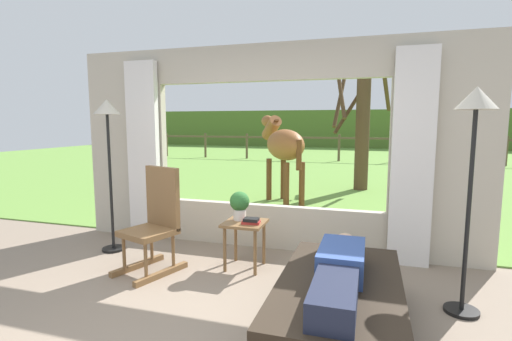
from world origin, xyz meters
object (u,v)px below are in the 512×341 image
reclining_person (340,270)px  floor_lamp_left (108,129)px  rocking_chair (155,221)px  pasture_tree (361,128)px  recliner_sofa (339,306)px  side_table (245,230)px  horse (283,145)px  potted_plant (240,204)px  floor_lamp_right (474,133)px  book_stack (251,221)px

reclining_person → floor_lamp_left: size_ratio=0.76×
rocking_chair → pasture_tree: (1.96, 5.71, 0.92)m
recliner_sofa → floor_lamp_left: floor_lamp_left is taller
side_table → horse: (-0.35, 3.40, 0.73)m
potted_plant → floor_lamp_right: floor_lamp_right is taller
potted_plant → pasture_tree: pasture_tree is taller
book_stack → horse: bearing=97.3°
recliner_sofa → horse: size_ratio=0.98×
floor_lamp_right → horse: (-2.42, 3.81, -0.36)m
side_table → pasture_tree: (1.05, 5.38, 1.04)m
book_stack → floor_lamp_left: 2.10m
side_table → potted_plant: potted_plant is taller
recliner_sofa → floor_lamp_left: bearing=158.9°
rocking_chair → pasture_tree: bearing=90.1°
recliner_sofa → book_stack: size_ratio=8.27×
book_stack → pasture_tree: bearing=80.0°
recliner_sofa → rocking_chair: rocking_chair is taller
potted_plant → horse: (-0.27, 3.34, 0.45)m
recliner_sofa → potted_plant: bearing=137.0°
recliner_sofa → pasture_tree: 6.54m
floor_lamp_left → horse: size_ratio=1.08×
pasture_tree → side_table: bearing=-101.1°
side_table → rocking_chair: bearing=-160.0°
reclining_person → horse: horse is taller
floor_lamp_left → side_table: bearing=-2.1°
side_table → floor_lamp_right: (2.07, -0.41, 1.09)m
pasture_tree → floor_lamp_left: bearing=-118.0°
reclining_person → recliner_sofa: bearing=90.0°
recliner_sofa → potted_plant: potted_plant is taller
side_table → pasture_tree: bearing=78.9°
potted_plant → floor_lamp_left: bearing=179.8°
reclining_person → rocking_chair: bearing=159.2°
potted_plant → side_table: bearing=-36.9°
potted_plant → floor_lamp_right: size_ratio=0.17×
recliner_sofa → book_stack: bearing=135.8°
floor_lamp_right → recliner_sofa: bearing=-146.9°
side_table → floor_lamp_left: 2.08m
recliner_sofa → potted_plant: 1.69m
recliner_sofa → horse: horse is taller
horse → rocking_chair: bearing=-135.7°
reclining_person → horse: (-1.45, 4.49, 0.63)m
potted_plant → horse: horse is taller
reclining_person → potted_plant: 1.66m
pasture_tree → book_stack: bearing=-100.0°
side_table → potted_plant: 0.29m
reclining_person → floor_lamp_left: bearing=158.1°
side_table → pasture_tree: pasture_tree is taller
side_table → floor_lamp_right: 2.38m
horse → book_stack: bearing=-120.0°
rocking_chair → book_stack: size_ratio=5.45×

